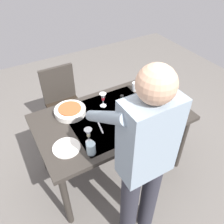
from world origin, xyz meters
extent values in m
plane|color=#66605B|center=(0.00, 0.00, 0.00)|extent=(6.00, 6.00, 0.00)
cube|color=#332D28|center=(0.00, 0.00, 0.75)|extent=(1.45, 0.85, 0.04)
cube|color=beige|center=(0.00, 0.00, 0.77)|extent=(0.80, 0.73, 0.00)
cylinder|color=#332D28|center=(-0.66, -0.36, 0.37)|extent=(0.06, 0.06, 0.73)
cylinder|color=#332D28|center=(0.66, -0.36, 0.37)|extent=(0.06, 0.06, 0.73)
cylinder|color=#332D28|center=(-0.66, 0.36, 0.37)|extent=(0.06, 0.06, 0.73)
cylinder|color=#332D28|center=(0.66, 0.36, 0.37)|extent=(0.06, 0.06, 0.73)
cube|color=black|center=(0.23, -0.73, 0.45)|extent=(0.40, 0.40, 0.04)
cube|color=#332D28|center=(0.23, -0.91, 0.70)|extent=(0.40, 0.04, 0.45)
cylinder|color=#332D28|center=(0.06, -0.90, 0.23)|extent=(0.04, 0.04, 0.43)
cylinder|color=#332D28|center=(0.40, -0.90, 0.23)|extent=(0.04, 0.04, 0.43)
cylinder|color=#332D28|center=(0.06, -0.56, 0.23)|extent=(0.04, 0.04, 0.43)
cylinder|color=#332D28|center=(0.40, -0.56, 0.23)|extent=(0.04, 0.04, 0.43)
cylinder|color=#2D2D38|center=(0.25, 0.71, 0.44)|extent=(0.14, 0.14, 0.88)
cylinder|color=#2D2D38|center=(0.05, 0.71, 0.44)|extent=(0.14, 0.14, 0.88)
cube|color=#8C9EAD|center=(0.15, 0.71, 1.18)|extent=(0.36, 0.20, 0.60)
sphere|color=tan|center=(0.15, 0.71, 1.58)|extent=(0.22, 0.22, 0.22)
cylinder|color=#8C9EAD|center=(0.32, 0.47, 1.25)|extent=(0.08, 0.52, 0.40)
cylinder|color=#8C9EAD|center=(-0.03, 0.47, 1.25)|extent=(0.08, 0.52, 0.40)
cylinder|color=black|center=(-0.04, 0.11, 0.87)|extent=(0.07, 0.07, 0.20)
cylinder|color=black|center=(-0.04, 0.11, 1.01)|extent=(0.03, 0.03, 0.08)
cylinder|color=black|center=(-0.04, 0.11, 1.06)|extent=(0.03, 0.03, 0.02)
cylinder|color=white|center=(0.33, 0.20, 0.77)|extent=(0.06, 0.06, 0.01)
cylinder|color=white|center=(0.33, 0.20, 0.81)|extent=(0.01, 0.01, 0.07)
cone|color=white|center=(0.33, 0.20, 0.89)|extent=(0.07, 0.07, 0.07)
cylinder|color=beige|center=(0.33, 0.20, 0.86)|extent=(0.03, 0.03, 0.03)
cylinder|color=white|center=(0.00, -0.18, 0.77)|extent=(0.06, 0.06, 0.01)
cylinder|color=white|center=(0.00, -0.18, 0.81)|extent=(0.01, 0.01, 0.07)
cone|color=white|center=(0.00, -0.18, 0.89)|extent=(0.07, 0.07, 0.07)
cylinder|color=maroon|center=(0.00, -0.18, 0.86)|extent=(0.03, 0.03, 0.03)
cylinder|color=silver|center=(-0.43, -0.25, 0.82)|extent=(0.06, 0.06, 0.09)
cylinder|color=silver|center=(0.37, 0.31, 0.82)|extent=(0.07, 0.07, 0.11)
cylinder|color=white|center=(0.33, -0.23, 0.80)|extent=(0.30, 0.30, 0.05)
cylinder|color=#C6562D|center=(0.33, -0.23, 0.82)|extent=(0.22, 0.22, 0.03)
cylinder|color=white|center=(0.52, 0.17, 0.78)|extent=(0.23, 0.23, 0.01)
cylinder|color=white|center=(-0.30, -0.07, 0.78)|extent=(0.23, 0.23, 0.01)
cube|color=silver|center=(0.17, 0.07, 0.77)|extent=(0.05, 0.20, 0.00)
cube|color=silver|center=(-0.59, -0.25, 0.77)|extent=(0.02, 0.18, 0.00)
camera|label=1|loc=(0.82, 1.45, 2.22)|focal=37.10mm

